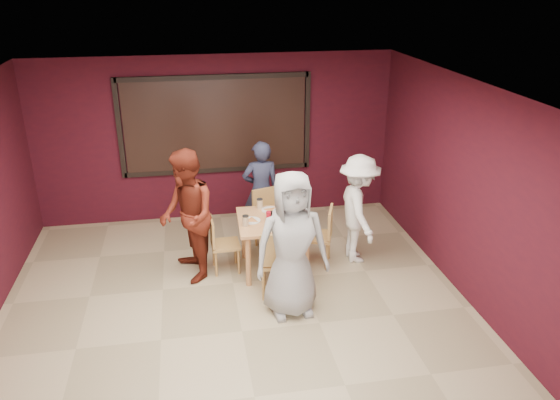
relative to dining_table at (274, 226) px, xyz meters
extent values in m
plane|color=tan|center=(-0.63, -1.42, -0.69)|extent=(7.00, 7.00, 0.00)
cube|color=black|center=(-0.63, 2.03, 0.96)|extent=(3.00, 0.02, 1.50)
cube|color=tan|center=(0.00, 0.00, 0.08)|extent=(1.05, 1.05, 0.04)
cylinder|color=tan|center=(-0.38, 0.42, -0.32)|extent=(0.07, 0.07, 0.75)
cylinder|color=tan|center=(0.42, 0.39, -0.32)|extent=(0.07, 0.07, 0.75)
cylinder|color=tan|center=(-0.42, -0.38, -0.32)|extent=(0.07, 0.07, 0.75)
cylinder|color=tan|center=(0.38, -0.42, -0.32)|extent=(0.07, 0.07, 0.75)
cylinder|color=silver|center=(0.00, -0.32, 0.11)|extent=(0.25, 0.25, 0.01)
cone|color=gold|center=(0.00, -0.32, 0.12)|extent=(0.23, 0.23, 0.02)
cylinder|color=beige|center=(0.14, -0.41, 0.17)|extent=(0.09, 0.09, 0.14)
cylinder|color=black|center=(0.14, -0.41, 0.25)|extent=(0.09, 0.09, 0.01)
cylinder|color=silver|center=(0.00, 0.32, 0.11)|extent=(0.25, 0.25, 0.01)
cone|color=gold|center=(0.00, 0.32, 0.12)|extent=(0.23, 0.23, 0.02)
cylinder|color=beige|center=(-0.14, 0.41, 0.17)|extent=(0.09, 0.09, 0.14)
cylinder|color=black|center=(-0.14, 0.41, 0.25)|extent=(0.09, 0.09, 0.01)
cylinder|color=silver|center=(-0.32, 0.00, 0.11)|extent=(0.25, 0.25, 0.01)
cone|color=gold|center=(-0.32, 0.00, 0.12)|extent=(0.23, 0.23, 0.02)
cylinder|color=beige|center=(-0.41, -0.14, 0.17)|extent=(0.09, 0.09, 0.14)
cylinder|color=black|center=(-0.41, -0.14, 0.25)|extent=(0.09, 0.09, 0.01)
cylinder|color=silver|center=(0.32, 0.00, 0.11)|extent=(0.25, 0.25, 0.01)
cone|color=gold|center=(0.32, 0.00, 0.12)|extent=(0.23, 0.23, 0.02)
cylinder|color=beige|center=(0.41, 0.14, 0.17)|extent=(0.09, 0.09, 0.14)
cylinder|color=black|center=(0.41, 0.14, 0.25)|extent=(0.09, 0.09, 0.01)
cylinder|color=white|center=(0.09, -0.03, 0.15)|extent=(0.06, 0.06, 0.10)
cylinder|color=white|center=(0.02, -0.08, 0.14)|extent=(0.05, 0.05, 0.08)
cylinder|color=#A50B1E|center=(-0.08, -0.05, 0.17)|extent=(0.07, 0.07, 0.15)
cube|color=black|center=(-0.01, 0.02, 0.16)|extent=(0.12, 0.06, 0.11)
cube|color=tan|center=(-0.05, -0.64, -0.21)|extent=(0.54, 0.54, 0.04)
cylinder|color=tan|center=(0.16, -0.48, -0.47)|extent=(0.04, 0.04, 0.46)
cylinder|color=tan|center=(-0.21, -0.42, -0.47)|extent=(0.04, 0.04, 0.46)
cylinder|color=tan|center=(0.10, -0.85, -0.47)|extent=(0.04, 0.04, 0.46)
cylinder|color=tan|center=(-0.27, -0.79, -0.47)|extent=(0.04, 0.04, 0.46)
cube|color=tan|center=(-0.09, -0.85, 0.05)|extent=(0.47, 0.12, 0.45)
cube|color=tan|center=(0.07, 0.65, -0.23)|extent=(0.57, 0.57, 0.04)
cylinder|color=tan|center=(-0.05, 0.42, -0.47)|extent=(0.04, 0.04, 0.44)
cylinder|color=tan|center=(0.30, 0.53, -0.47)|extent=(0.04, 0.04, 0.44)
cylinder|color=tan|center=(-0.15, 0.77, -0.47)|extent=(0.04, 0.04, 0.44)
cylinder|color=tan|center=(0.20, 0.88, -0.47)|extent=(0.04, 0.04, 0.44)
cube|color=tan|center=(0.01, 0.84, 0.03)|extent=(0.44, 0.17, 0.43)
cube|color=tan|center=(-0.69, 0.10, -0.29)|extent=(0.41, 0.41, 0.04)
cylinder|color=tan|center=(-0.52, -0.06, -0.50)|extent=(0.03, 0.03, 0.39)
cylinder|color=tan|center=(-0.53, 0.26, -0.50)|extent=(0.03, 0.03, 0.39)
cylinder|color=tan|center=(-0.84, -0.07, -0.50)|extent=(0.03, 0.03, 0.39)
cylinder|color=tan|center=(-0.85, 0.25, -0.50)|extent=(0.03, 0.03, 0.39)
cube|color=tan|center=(-0.87, 0.09, -0.06)|extent=(0.05, 0.40, 0.38)
cube|color=tan|center=(0.64, 0.06, -0.25)|extent=(0.55, 0.55, 0.04)
cylinder|color=tan|center=(0.53, 0.28, -0.48)|extent=(0.04, 0.04, 0.42)
cylinder|color=tan|center=(0.41, -0.04, -0.48)|extent=(0.04, 0.04, 0.42)
cylinder|color=tan|center=(0.86, 0.17, -0.48)|extent=(0.04, 0.04, 0.42)
cylinder|color=tan|center=(0.74, -0.16, -0.48)|extent=(0.04, 0.04, 0.42)
cube|color=tan|center=(0.82, -0.01, -0.01)|extent=(0.18, 0.42, 0.41)
imported|color=#9C9C9C|center=(0.04, -1.09, 0.25)|extent=(0.96, 0.66, 1.88)
imported|color=#282D48|center=(-0.03, 1.07, 0.12)|extent=(0.60, 0.40, 1.62)
imported|color=maroon|center=(-1.20, 0.01, 0.24)|extent=(0.87, 1.03, 1.86)
imported|color=white|center=(1.27, 0.09, 0.12)|extent=(0.62, 1.06, 1.63)
camera|label=1|loc=(-1.14, -6.87, 3.31)|focal=35.00mm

